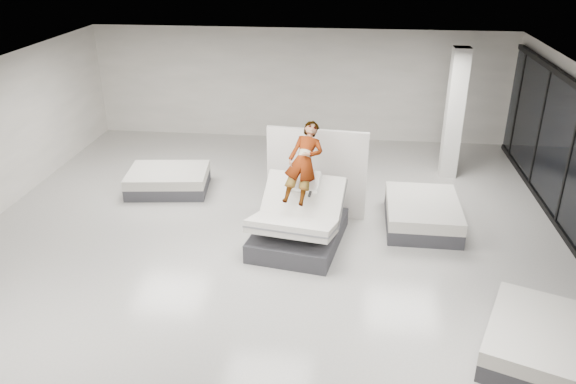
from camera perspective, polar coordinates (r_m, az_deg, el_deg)
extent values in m
plane|color=#B9B6AF|center=(10.66, -2.46, -6.72)|extent=(14.00, 14.00, 0.00)
plane|color=#232426|center=(9.40, -2.82, 10.17)|extent=(14.00, 14.00, 0.00)
cube|color=silver|center=(16.53, 1.17, 10.85)|extent=(12.00, 0.04, 3.20)
cube|color=#343439|center=(11.07, 1.12, -4.32)|extent=(1.91, 2.33, 0.37)
cube|color=silver|center=(11.06, 1.57, -0.75)|extent=(1.71, 1.19, 0.87)
cube|color=slate|center=(11.06, 1.57, -0.75)|extent=(1.71, 1.08, 0.74)
cube|color=silver|center=(10.46, 0.45, -3.48)|extent=(1.73, 1.32, 0.49)
cube|color=slate|center=(10.46, 0.45, -3.48)|extent=(1.75, 1.30, 0.30)
cube|color=white|center=(11.01, 1.73, 1.13)|extent=(0.64, 0.50, 0.39)
imported|color=slate|center=(10.84, 1.58, 1.64)|extent=(0.87, 1.66, 1.36)
cube|color=black|center=(10.56, 2.24, -0.21)|extent=(0.07, 0.15, 0.08)
cube|color=silver|center=(11.87, 2.91, 1.93)|extent=(2.13, 0.33, 1.93)
cube|color=#343439|center=(12.07, 13.42, -2.65)|extent=(1.49, 1.98, 0.29)
cube|color=silver|center=(11.95, 13.55, -1.51)|extent=(1.49, 1.98, 0.24)
cube|color=#343439|center=(9.10, 24.07, -14.34)|extent=(1.99, 2.26, 0.28)
cube|color=silver|center=(8.95, 24.36, -13.04)|extent=(1.99, 2.26, 0.23)
cube|color=#343439|center=(13.64, -12.02, 0.73)|extent=(1.98, 1.58, 0.27)
cube|color=silver|center=(13.54, -12.11, 1.70)|extent=(1.98, 1.58, 0.23)
cube|color=silver|center=(14.27, 16.53, 7.59)|extent=(0.40, 0.40, 3.20)
cube|color=black|center=(12.53, 26.75, 2.85)|extent=(0.09, 0.08, 2.80)
cube|color=black|center=(14.31, 24.28, 5.82)|extent=(0.09, 0.08, 2.80)
cube|color=black|center=(16.15, 22.36, 8.12)|extent=(0.09, 0.08, 2.80)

